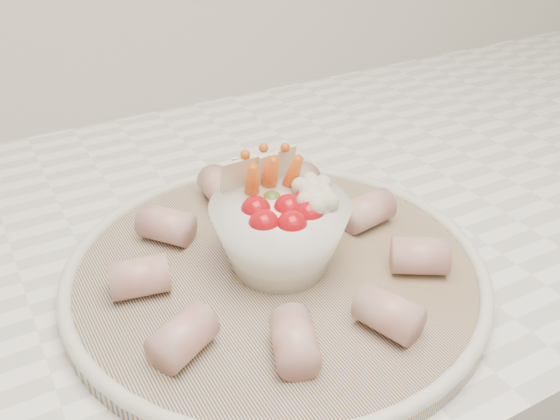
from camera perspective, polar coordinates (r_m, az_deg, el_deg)
serving_platter at (r=0.54m, az=-0.38°, el=-5.57°), size 0.37×0.37×0.02m
veggie_bowl at (r=0.52m, az=0.11°, el=-1.74°), size 0.12×0.12×0.10m
cured_meat_rolls at (r=0.53m, az=-0.39°, el=-3.86°), size 0.27×0.28×0.03m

